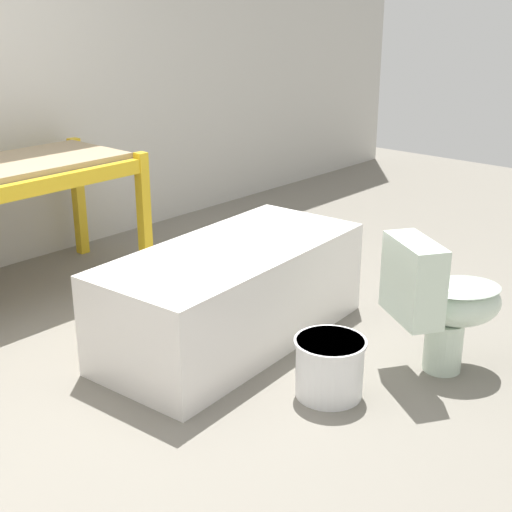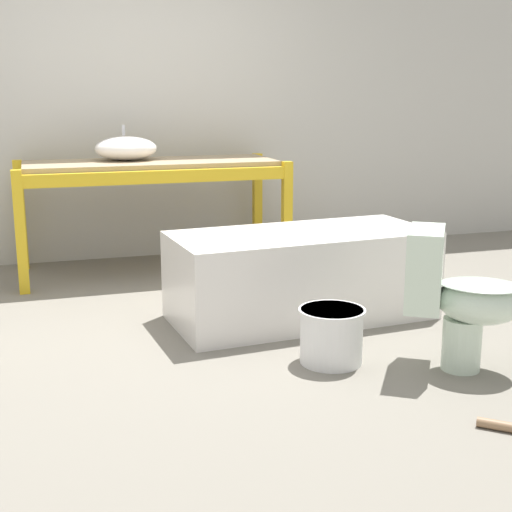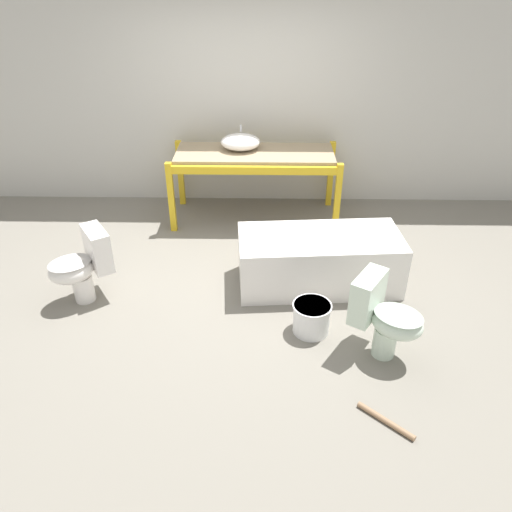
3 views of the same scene
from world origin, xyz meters
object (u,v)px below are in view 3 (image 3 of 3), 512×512
(bathtub_main, at_px, (319,257))
(bucket_white, at_px, (311,317))
(sink_basin, at_px, (240,142))
(toilet_far, at_px, (82,265))
(toilet_near, at_px, (385,316))

(bathtub_main, bearing_deg, bucket_white, -103.94)
(sink_basin, distance_m, toilet_far, 2.39)
(bathtub_main, distance_m, toilet_far, 2.27)
(bathtub_main, xyz_separation_m, bucket_white, (-0.13, -0.75, -0.16))
(sink_basin, height_order, toilet_near, sink_basin)
(sink_basin, relative_size, toilet_far, 0.66)
(bathtub_main, relative_size, bucket_white, 4.74)
(sink_basin, relative_size, bathtub_main, 0.29)
(sink_basin, relative_size, toilet_near, 0.66)
(sink_basin, bearing_deg, bathtub_main, -61.45)
(sink_basin, distance_m, bucket_white, 2.53)
(toilet_near, bearing_deg, sink_basin, 59.83)
(toilet_far, bearing_deg, sink_basin, 109.09)
(toilet_far, xyz_separation_m, bucket_white, (2.12, -0.45, -0.24))
(sink_basin, distance_m, toilet_near, 2.91)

